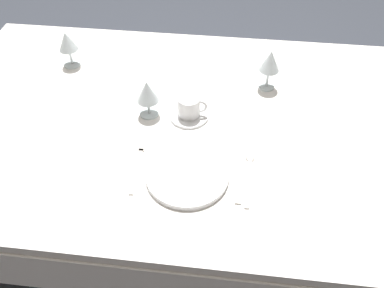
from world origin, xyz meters
name	(u,v)px	position (x,y,z in m)	size (l,w,h in m)	color
ground_plane	(187,234)	(0.00, 0.00, 0.00)	(6.00, 6.00, 0.00)	#383D47
dining_table	(186,135)	(0.00, 0.00, 0.66)	(1.80, 1.11, 0.74)	white
dinner_plate	(187,175)	(0.04, -0.26, 0.75)	(0.25, 0.25, 0.02)	white
fork_outer	(138,164)	(-0.12, -0.23, 0.74)	(0.03, 0.21, 0.00)	beige
dinner_knife	(240,177)	(0.20, -0.24, 0.74)	(0.02, 0.21, 0.00)	beige
spoon_soup	(249,172)	(0.22, -0.22, 0.74)	(0.03, 0.22, 0.01)	beige
saucer_left	(189,115)	(0.01, 0.01, 0.74)	(0.14, 0.14, 0.01)	white
coffee_cup_left	(190,106)	(0.01, 0.01, 0.79)	(0.10, 0.08, 0.07)	white
wine_glass_centre	(147,93)	(-0.13, 0.01, 0.84)	(0.08, 0.08, 0.14)	silver
wine_glass_left	(67,43)	(-0.49, 0.27, 0.84)	(0.07, 0.07, 0.14)	silver
wine_glass_right	(270,62)	(0.28, 0.21, 0.85)	(0.08, 0.08, 0.16)	silver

